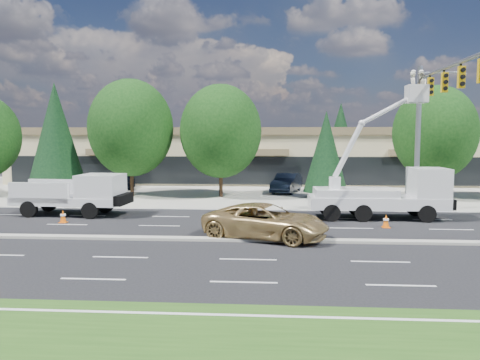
# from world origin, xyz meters

# --- Properties ---
(ground) EXTENTS (140.00, 140.00, 0.00)m
(ground) POSITION_xyz_m (0.00, 0.00, 0.00)
(ground) COLOR black
(ground) RESTS_ON ground
(concrete_apron) EXTENTS (140.00, 22.00, 0.01)m
(concrete_apron) POSITION_xyz_m (0.00, 20.00, 0.01)
(concrete_apron) COLOR gray
(concrete_apron) RESTS_ON ground
(road_median) EXTENTS (120.00, 0.55, 0.12)m
(road_median) POSITION_xyz_m (0.00, 0.00, 0.06)
(road_median) COLOR gray
(road_median) RESTS_ON ground
(strip_mall) EXTENTS (50.40, 15.40, 5.50)m
(strip_mall) POSITION_xyz_m (0.00, 29.97, 2.83)
(strip_mall) COLOR #C4B386
(strip_mall) RESTS_ON ground
(tree_front_b) EXTENTS (4.50, 4.50, 8.87)m
(tree_front_b) POSITION_xyz_m (-16.00, 15.00, 4.76)
(tree_front_b) COLOR #332114
(tree_front_b) RESTS_ON ground
(tree_front_c) EXTENTS (6.56, 6.56, 9.10)m
(tree_front_c) POSITION_xyz_m (-10.00, 15.00, 5.33)
(tree_front_c) COLOR #332114
(tree_front_c) RESTS_ON ground
(tree_front_d) EXTENTS (6.24, 6.24, 8.66)m
(tree_front_d) POSITION_xyz_m (-3.00, 15.00, 5.07)
(tree_front_d) COLOR #332114
(tree_front_d) RESTS_ON ground
(tree_front_e) EXTENTS (3.35, 3.35, 6.60)m
(tree_front_e) POSITION_xyz_m (5.00, 15.00, 3.54)
(tree_front_e) COLOR #332114
(tree_front_e) RESTS_ON ground
(tree_front_f) EXTENTS (6.10, 6.10, 8.46)m
(tree_front_f) POSITION_xyz_m (13.00, 15.00, 4.95)
(tree_front_f) COLOR #332114
(tree_front_f) RESTS_ON ground
(tree_back_a) EXTENTS (5.37, 5.37, 10.59)m
(tree_back_a) POSITION_xyz_m (-18.00, 42.00, 5.68)
(tree_back_a) COLOR #332114
(tree_back_a) RESTS_ON ground
(tree_back_b) EXTENTS (5.26, 5.26, 10.37)m
(tree_back_b) POSITION_xyz_m (-4.00, 42.00, 5.56)
(tree_back_b) COLOR #332114
(tree_back_b) RESTS_ON ground
(tree_back_c) EXTENTS (4.59, 4.59, 9.05)m
(tree_back_c) POSITION_xyz_m (10.00, 42.00, 4.85)
(tree_back_c) COLOR #332114
(tree_back_c) RESTS_ON ground
(tree_back_d) EXTENTS (5.10, 5.10, 10.05)m
(tree_back_d) POSITION_xyz_m (22.00, 42.00, 5.39)
(tree_back_d) COLOR #332114
(tree_back_d) RESTS_ON ground
(signal_mast) EXTENTS (2.76, 10.16, 9.00)m
(signal_mast) POSITION_xyz_m (10.03, 7.04, 6.06)
(signal_mast) COLOR gray
(signal_mast) RESTS_ON ground
(utility_pickup) EXTENTS (6.55, 2.86, 2.46)m
(utility_pickup) POSITION_xyz_m (-10.71, 6.17, 1.01)
(utility_pickup) COLOR silver
(utility_pickup) RESTS_ON ground
(bucket_truck) EXTENTS (7.67, 2.54, 8.38)m
(bucket_truck) POSITION_xyz_m (7.58, 6.21, 1.78)
(bucket_truck) COLOR silver
(bucket_truck) RESTS_ON ground
(traffic_cone_a) EXTENTS (0.40, 0.40, 0.70)m
(traffic_cone_a) POSITION_xyz_m (-10.47, 3.77, 0.34)
(traffic_cone_a) COLOR #F26007
(traffic_cone_a) RESTS_ON ground
(traffic_cone_b) EXTENTS (0.40, 0.40, 0.70)m
(traffic_cone_b) POSITION_xyz_m (-0.54, 3.96, 0.34)
(traffic_cone_b) COLOR #F26007
(traffic_cone_b) RESTS_ON ground
(traffic_cone_c) EXTENTS (0.40, 0.40, 0.70)m
(traffic_cone_c) POSITION_xyz_m (-0.83, 4.11, 0.34)
(traffic_cone_c) COLOR #F26007
(traffic_cone_c) RESTS_ON ground
(traffic_cone_d) EXTENTS (0.40, 0.40, 0.70)m
(traffic_cone_d) POSITION_xyz_m (6.82, 3.56, 0.34)
(traffic_cone_d) COLOR #F26007
(traffic_cone_d) RESTS_ON ground
(minivan) EXTENTS (6.32, 4.39, 1.60)m
(minivan) POSITION_xyz_m (0.63, 0.60, 0.80)
(minivan) COLOR tan
(minivan) RESTS_ON ground
(parked_car_west) EXTENTS (2.33, 4.38, 1.42)m
(parked_car_west) POSITION_xyz_m (-12.30, 20.04, 0.71)
(parked_car_west) COLOR black
(parked_car_west) RESTS_ON ground
(parked_car_east) EXTENTS (2.94, 5.16, 1.61)m
(parked_car_east) POSITION_xyz_m (2.17, 18.19, 0.80)
(parked_car_east) COLOR black
(parked_car_east) RESTS_ON ground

